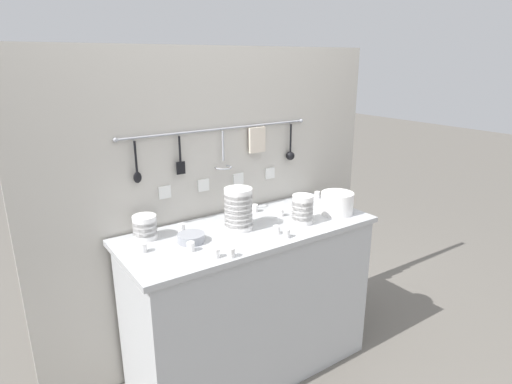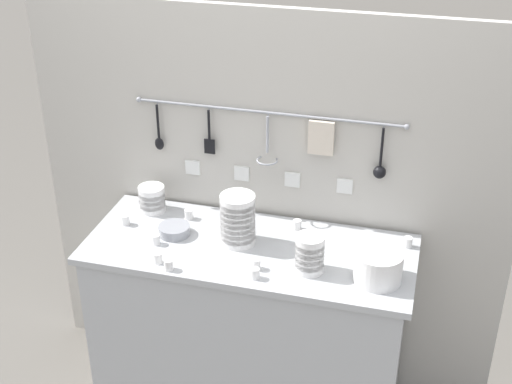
{
  "view_description": "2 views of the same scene",
  "coord_description": "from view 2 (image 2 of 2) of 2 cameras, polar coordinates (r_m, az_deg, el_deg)",
  "views": [
    {
      "loc": [
        -1.21,
        -1.83,
        1.82
      ],
      "look_at": [
        0.03,
        -0.02,
        1.13
      ],
      "focal_mm": 30.0,
      "sensor_mm": 36.0,
      "label": 1
    },
    {
      "loc": [
        0.7,
        -2.5,
        2.6
      ],
      "look_at": [
        0.03,
        -0.0,
        1.2
      ],
      "focal_mm": 50.0,
      "sensor_mm": 36.0,
      "label": 2
    }
  ],
  "objects": [
    {
      "name": "cup_centre",
      "position": [
        3.13,
        -8.03,
        -3.78
      ],
      "size": [
        0.04,
        0.04,
        0.05
      ],
      "color": "white",
      "rests_on": "counter"
    },
    {
      "name": "cup_edge_near",
      "position": [
        3.3,
        -5.41,
        -1.78
      ],
      "size": [
        0.04,
        0.04,
        0.05
      ],
      "color": "white",
      "rests_on": "counter"
    },
    {
      "name": "bowl_stack_wide_centre",
      "position": [
        2.91,
        4.31,
        -4.95
      ],
      "size": [
        0.12,
        0.12,
        0.17
      ],
      "color": "white",
      "rests_on": "counter"
    },
    {
      "name": "counter",
      "position": [
        3.37,
        -0.51,
        -10.97
      ],
      "size": [
        1.43,
        0.58,
        0.92
      ],
      "color": "#B7BABC",
      "rests_on": "ground"
    },
    {
      "name": "back_wall",
      "position": [
        3.35,
        0.97,
        -1.13
      ],
      "size": [
        2.23,
        0.11,
        1.88
      ],
      "color": "#BCB7AD",
      "rests_on": "ground"
    },
    {
      "name": "bowl_stack_nested_right",
      "position": [
        3.37,
        -8.33,
        -0.53
      ],
      "size": [
        0.12,
        0.12,
        0.13
      ],
      "color": "white",
      "rests_on": "counter"
    },
    {
      "name": "steel_mixing_bowl",
      "position": [
        3.19,
        -6.55,
        -3.04
      ],
      "size": [
        0.14,
        0.14,
        0.04
      ],
      "color": "#93969E",
      "rests_on": "counter"
    },
    {
      "name": "cup_beside_plates",
      "position": [
        3.01,
        -7.86,
        -5.26
      ],
      "size": [
        0.04,
        0.04,
        0.05
      ],
      "color": "white",
      "rests_on": "counter"
    },
    {
      "name": "cup_back_right",
      "position": [
        3.08,
        4.28,
        -4.21
      ],
      "size": [
        0.04,
        0.04,
        0.05
      ],
      "color": "white",
      "rests_on": "counter"
    },
    {
      "name": "cup_by_caddy",
      "position": [
        3.15,
        12.05,
        -3.94
      ],
      "size": [
        0.04,
        0.04,
        0.05
      ],
      "color": "white",
      "rests_on": "counter"
    },
    {
      "name": "plate_stack",
      "position": [
        2.9,
        9.74,
        -5.9
      ],
      "size": [
        0.19,
        0.19,
        0.13
      ],
      "color": "white",
      "rests_on": "counter"
    },
    {
      "name": "cup_front_left",
      "position": [
        2.94,
        -0.0,
        -5.78
      ],
      "size": [
        0.04,
        0.04,
        0.05
      ],
      "color": "white",
      "rests_on": "counter"
    },
    {
      "name": "cup_back_left",
      "position": [
        3.21,
        3.32,
        -2.63
      ],
      "size": [
        0.04,
        0.04,
        0.05
      ],
      "color": "white",
      "rests_on": "counter"
    },
    {
      "name": "cup_edge_far",
      "position": [
        3.3,
        -10.41,
        -2.21
      ],
      "size": [
        0.04,
        0.04,
        0.05
      ],
      "color": "white",
      "rests_on": "counter"
    },
    {
      "name": "cup_mid_row",
      "position": [
        2.89,
        -0.08,
        -6.53
      ],
      "size": [
        0.04,
        0.04,
        0.05
      ],
      "color": "white",
      "rests_on": "counter"
    },
    {
      "name": "bowl_stack_short_front",
      "position": [
        3.07,
        -1.47,
        -2.2
      ],
      "size": [
        0.15,
        0.15,
        0.23
      ],
      "color": "white",
      "rests_on": "counter"
    },
    {
      "name": "cup_front_right",
      "position": [
        2.96,
        -7.01,
        -5.81
      ],
      "size": [
        0.04,
        0.04,
        0.05
      ],
      "color": "white",
      "rests_on": "counter"
    }
  ]
}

